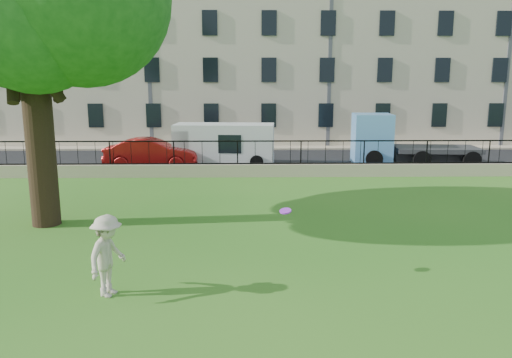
{
  "coord_description": "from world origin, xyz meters",
  "views": [
    {
      "loc": [
        0.41,
        -11.32,
        4.47
      ],
      "look_at": [
        0.7,
        3.5,
        1.55
      ],
      "focal_mm": 35.0,
      "sensor_mm": 36.0,
      "label": 1
    }
  ],
  "objects_px": {
    "blue_truck": "(414,139)",
    "frisbee": "(285,211)",
    "red_sedan": "(152,153)",
    "white_van": "(224,145)",
    "man": "(108,256)"
  },
  "relations": [
    {
      "from": "frisbee",
      "to": "blue_truck",
      "type": "bearing_deg",
      "value": 62.47
    },
    {
      "from": "red_sedan",
      "to": "white_van",
      "type": "distance_m",
      "value": 3.89
    },
    {
      "from": "blue_truck",
      "to": "red_sedan",
      "type": "bearing_deg",
      "value": -170.59
    },
    {
      "from": "man",
      "to": "white_van",
      "type": "distance_m",
      "value": 16.83
    },
    {
      "from": "frisbee",
      "to": "red_sedan",
      "type": "bearing_deg",
      "value": 111.48
    },
    {
      "from": "frisbee",
      "to": "red_sedan",
      "type": "distance_m",
      "value": 15.86
    },
    {
      "from": "frisbee",
      "to": "white_van",
      "type": "height_order",
      "value": "white_van"
    },
    {
      "from": "red_sedan",
      "to": "white_van",
      "type": "bearing_deg",
      "value": -75.9
    },
    {
      "from": "frisbee",
      "to": "man",
      "type": "bearing_deg",
      "value": -165.31
    },
    {
      "from": "red_sedan",
      "to": "frisbee",
      "type": "bearing_deg",
      "value": -159.39
    },
    {
      "from": "frisbee",
      "to": "red_sedan",
      "type": "xyz_separation_m",
      "value": [
        -5.8,
        14.74,
        -0.78
      ]
    },
    {
      "from": "blue_truck",
      "to": "frisbee",
      "type": "bearing_deg",
      "value": -112.21
    },
    {
      "from": "man",
      "to": "blue_truck",
      "type": "relative_size",
      "value": 0.27
    },
    {
      "from": "red_sedan",
      "to": "blue_truck",
      "type": "height_order",
      "value": "blue_truck"
    },
    {
      "from": "man",
      "to": "white_van",
      "type": "xyz_separation_m",
      "value": [
        1.74,
        16.74,
        0.23
      ]
    }
  ]
}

